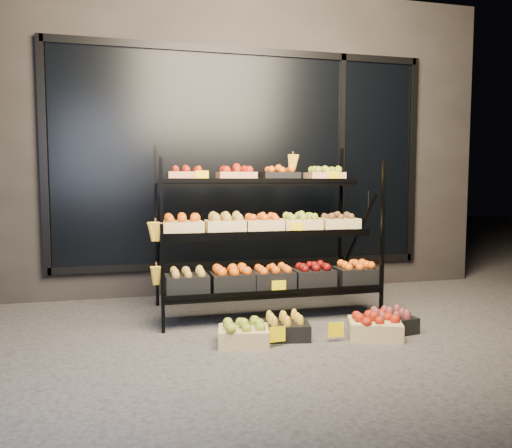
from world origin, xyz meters
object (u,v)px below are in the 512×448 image
object	(u,v)px
floor_crate_midright	(375,326)
display_rack	(265,234)
floor_crate_midleft	(285,327)
floor_crate_left	(243,333)

from	to	relation	value
floor_crate_midright	display_rack	bearing A→B (deg)	145.13
display_rack	floor_crate_midleft	bearing A→B (deg)	-93.29
display_rack	floor_crate_midleft	distance (m)	1.07
floor_crate_left	floor_crate_midleft	world-z (taller)	same
floor_crate_left	floor_crate_midleft	bearing A→B (deg)	22.76
display_rack	floor_crate_left	distance (m)	1.20
floor_crate_left	floor_crate_midleft	size ratio (longest dim) A/B	1.02
floor_crate_left	floor_crate_midright	distance (m)	1.10
display_rack	floor_crate_midright	world-z (taller)	display_rack
floor_crate_midleft	display_rack	bearing A→B (deg)	96.62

